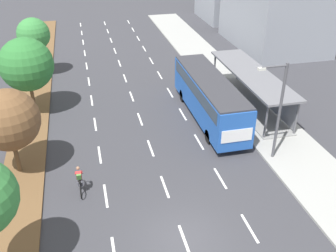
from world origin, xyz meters
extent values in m
plane|color=#38383D|center=(0.00, 0.00, 0.00)|extent=(140.00, 140.00, 0.00)
cube|color=brown|center=(-8.30, 20.00, 0.06)|extent=(2.60, 52.00, 0.12)
cube|color=#9E9E99|center=(9.25, 20.00, 0.07)|extent=(4.50, 52.00, 0.15)
cube|color=white|center=(-3.50, 4.21, 0.00)|extent=(0.14, 2.10, 0.01)
cube|color=white|center=(-3.50, 8.54, 0.00)|extent=(0.14, 2.10, 0.01)
cube|color=white|center=(-3.50, 12.87, 0.00)|extent=(0.14, 2.10, 0.01)
cube|color=white|center=(-3.50, 17.21, 0.00)|extent=(0.14, 2.10, 0.01)
cube|color=white|center=(-3.50, 21.54, 0.00)|extent=(0.14, 2.10, 0.01)
cube|color=white|center=(-3.50, 25.87, 0.00)|extent=(0.14, 2.10, 0.01)
cube|color=white|center=(-3.50, 30.20, 0.00)|extent=(0.14, 2.10, 0.01)
cube|color=white|center=(-3.50, 34.53, 0.00)|extent=(0.14, 2.10, 0.01)
cube|color=white|center=(-3.50, 38.86, 0.00)|extent=(0.14, 2.10, 0.01)
cube|color=white|center=(-3.50, 43.19, 0.00)|extent=(0.14, 2.10, 0.01)
cube|color=white|center=(0.00, -0.12, 0.00)|extent=(0.14, 2.10, 0.01)
cube|color=white|center=(0.00, 4.21, 0.00)|extent=(0.14, 2.10, 0.01)
cube|color=white|center=(0.00, 8.54, 0.00)|extent=(0.14, 2.10, 0.01)
cube|color=white|center=(0.00, 12.87, 0.00)|extent=(0.14, 2.10, 0.01)
cube|color=white|center=(0.00, 17.21, 0.00)|extent=(0.14, 2.10, 0.01)
cube|color=white|center=(0.00, 21.54, 0.00)|extent=(0.14, 2.10, 0.01)
cube|color=white|center=(0.00, 25.87, 0.00)|extent=(0.14, 2.10, 0.01)
cube|color=white|center=(0.00, 30.20, 0.00)|extent=(0.14, 2.10, 0.01)
cube|color=white|center=(0.00, 34.53, 0.00)|extent=(0.14, 2.10, 0.01)
cube|color=white|center=(0.00, 38.86, 0.00)|extent=(0.14, 2.10, 0.01)
cube|color=white|center=(0.00, 43.19, 0.00)|extent=(0.14, 2.10, 0.01)
cube|color=white|center=(3.50, -0.12, 0.00)|extent=(0.14, 2.10, 0.01)
cube|color=white|center=(3.50, 4.21, 0.00)|extent=(0.14, 2.10, 0.01)
cube|color=white|center=(3.50, 8.54, 0.00)|extent=(0.14, 2.10, 0.01)
cube|color=white|center=(3.50, 12.87, 0.00)|extent=(0.14, 2.10, 0.01)
cube|color=white|center=(3.50, 17.21, 0.00)|extent=(0.14, 2.10, 0.01)
cube|color=white|center=(3.50, 21.54, 0.00)|extent=(0.14, 2.10, 0.01)
cube|color=white|center=(3.50, 25.87, 0.00)|extent=(0.14, 2.10, 0.01)
cube|color=white|center=(3.50, 30.20, 0.00)|extent=(0.14, 2.10, 0.01)
cube|color=white|center=(3.50, 34.53, 0.00)|extent=(0.14, 2.10, 0.01)
cube|color=white|center=(3.50, 38.86, 0.00)|extent=(0.14, 2.10, 0.01)
cube|color=white|center=(3.50, 43.19, 0.00)|extent=(0.14, 2.10, 0.01)
cube|color=gray|center=(9.25, 13.02, 0.20)|extent=(2.60, 11.12, 0.10)
cylinder|color=#56565B|center=(8.07, 7.71, 1.55)|extent=(0.16, 0.16, 2.60)
cylinder|color=#56565B|center=(8.07, 18.33, 1.55)|extent=(0.16, 0.16, 2.60)
cylinder|color=#56565B|center=(10.43, 7.71, 1.55)|extent=(0.16, 0.16, 2.60)
cylinder|color=#56565B|center=(10.43, 18.33, 1.55)|extent=(0.16, 0.16, 2.60)
cube|color=gray|center=(10.49, 13.02, 1.55)|extent=(0.10, 10.56, 2.34)
cube|color=slate|center=(9.25, 13.02, 2.93)|extent=(2.90, 11.52, 0.16)
cube|color=#2356B2|center=(5.25, 11.80, 1.85)|extent=(2.50, 11.20, 2.80)
cube|color=#2D3D4C|center=(5.25, 11.80, 2.70)|extent=(2.54, 10.30, 0.90)
cube|color=#333338|center=(5.25, 11.80, 3.31)|extent=(2.45, 10.98, 0.12)
cube|color=#2D3D4C|center=(5.25, 17.42, 2.20)|extent=(2.25, 0.06, 1.54)
cube|color=white|center=(5.25, 6.18, 1.65)|extent=(2.12, 0.04, 0.90)
cylinder|color=black|center=(4.15, 15.28, 0.50)|extent=(0.30, 1.00, 1.00)
cylinder|color=black|center=(6.35, 15.28, 0.50)|extent=(0.30, 1.00, 1.00)
cylinder|color=black|center=(4.15, 8.33, 0.50)|extent=(0.30, 1.00, 1.00)
cylinder|color=black|center=(6.35, 8.33, 0.50)|extent=(0.30, 1.00, 1.00)
torus|color=black|center=(-4.86, 5.47, 0.36)|extent=(0.06, 0.72, 0.72)
torus|color=black|center=(-4.86, 4.37, 0.36)|extent=(0.06, 0.72, 0.72)
cylinder|color=black|center=(-4.86, 4.92, 0.64)|extent=(0.05, 0.94, 0.05)
cylinder|color=black|center=(-4.86, 4.82, 0.46)|extent=(0.05, 0.57, 0.42)
cylinder|color=black|center=(-4.86, 4.72, 0.66)|extent=(0.04, 0.04, 0.40)
cube|color=black|center=(-4.86, 4.72, 0.86)|extent=(0.12, 0.24, 0.06)
cylinder|color=black|center=(-4.86, 5.42, 0.91)|extent=(0.46, 0.04, 0.04)
cube|color=red|center=(-4.86, 4.90, 1.19)|extent=(0.30, 0.36, 0.59)
cube|color=#4C893D|center=(-4.86, 4.74, 1.21)|extent=(0.26, 0.26, 0.42)
sphere|color=#9E7051|center=(-4.86, 5.02, 1.61)|extent=(0.20, 0.20, 0.20)
cylinder|color=#4C4C56|center=(-4.98, 4.87, 0.79)|extent=(0.12, 0.42, 0.25)
cylinder|color=#4C4C56|center=(-4.98, 5.04, 0.53)|extent=(0.10, 0.17, 0.41)
cylinder|color=#4C4C56|center=(-4.74, 4.87, 0.79)|extent=(0.12, 0.42, 0.25)
cylinder|color=#4C4C56|center=(-4.74, 5.04, 0.53)|extent=(0.10, 0.17, 0.41)
cylinder|color=red|center=(-5.03, 5.12, 1.24)|extent=(0.09, 0.47, 0.28)
cylinder|color=red|center=(-4.69, 5.12, 1.24)|extent=(0.09, 0.47, 0.28)
cylinder|color=brown|center=(-8.51, 7.79, 1.23)|extent=(0.28, 0.28, 2.21)
sphere|color=brown|center=(-8.51, 7.79, 3.72)|extent=(3.69, 3.69, 3.69)
cylinder|color=brown|center=(-8.09, 16.03, 1.34)|extent=(0.28, 0.28, 2.43)
sphere|color=#2D7533|center=(-8.09, 16.03, 4.10)|extent=(4.12, 4.12, 4.12)
cylinder|color=brown|center=(-8.11, 24.26, 1.56)|extent=(0.28, 0.28, 2.88)
sphere|color=#38843D|center=(-8.11, 24.26, 4.15)|extent=(3.09, 3.09, 3.09)
cylinder|color=#4C4C51|center=(7.60, 5.45, 3.40)|extent=(0.18, 0.18, 6.50)
cylinder|color=#4C4C51|center=(6.80, 5.45, 6.50)|extent=(1.60, 0.12, 0.12)
cube|color=silver|center=(6.00, 5.45, 6.43)|extent=(0.44, 0.24, 0.16)
camera|label=1|loc=(-3.95, -13.08, 14.23)|focal=40.38mm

